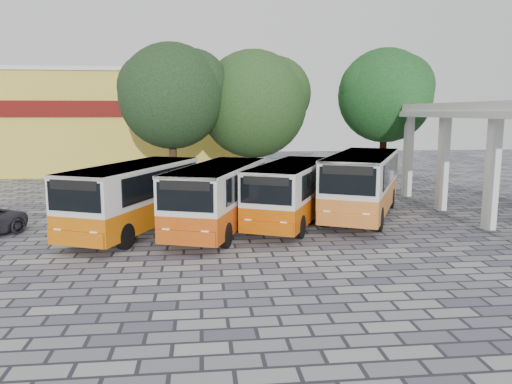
{
  "coord_description": "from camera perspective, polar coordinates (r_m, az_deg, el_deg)",
  "views": [
    {
      "loc": [
        -4.31,
        -17.79,
        4.97
      ],
      "look_at": [
        -1.96,
        3.64,
        1.5
      ],
      "focal_mm": 35.0,
      "sensor_mm": 36.0,
      "label": 1
    }
  ],
  "objects": [
    {
      "name": "bus_far_left",
      "position": [
        21.25,
        -13.73,
        -0.16
      ],
      "size": [
        5.24,
        8.37,
        2.81
      ],
      "rotation": [
        0.0,
        0.0,
        -0.4
      ],
      "color": "#B85704",
      "rests_on": "ground"
    },
    {
      "name": "tree_left",
      "position": [
        31.22,
        -9.49,
        11.14
      ],
      "size": [
        6.71,
        6.39,
        9.11
      ],
      "color": "#3E2A1C",
      "rests_on": "ground"
    },
    {
      "name": "bus_centre_right",
      "position": [
        22.23,
        4.05,
        0.32
      ],
      "size": [
        5.22,
        8.08,
        2.71
      ],
      "rotation": [
        0.0,
        0.0,
        -0.43
      ],
      "color": "#B74800",
      "rests_on": "ground"
    },
    {
      "name": "bus_centre_left",
      "position": [
        20.86,
        -4.29,
        -0.16
      ],
      "size": [
        4.75,
        8.21,
        2.77
      ],
      "rotation": [
        0.0,
        0.0,
        -0.34
      ],
      "color": "#B04108",
      "rests_on": "ground"
    },
    {
      "name": "tree_middle",
      "position": [
        32.95,
        -0.17,
        10.41
      ],
      "size": [
        7.32,
        6.97,
        8.95
      ],
      "color": "#4B2E1B",
      "rests_on": "ground"
    },
    {
      "name": "shophouse_block",
      "position": [
        44.29,
        -15.08,
        7.79
      ],
      "size": [
        20.4,
        10.4,
        8.3
      ],
      "color": "gold",
      "rests_on": "ground"
    },
    {
      "name": "bus_far_right",
      "position": [
        24.11,
        12.07,
        1.26
      ],
      "size": [
        5.99,
        9.01,
        3.02
      ],
      "rotation": [
        0.0,
        0.0,
        -0.46
      ],
      "color": "#C26922",
      "rests_on": "ground"
    },
    {
      "name": "tree_right",
      "position": [
        32.92,
        14.66,
        10.94
      ],
      "size": [
        6.16,
        5.87,
        8.91
      ],
      "color": "black",
      "rests_on": "ground"
    },
    {
      "name": "ground",
      "position": [
        18.96,
        7.14,
        -6.12
      ],
      "size": [
        90.0,
        90.0,
        0.0
      ],
      "primitive_type": "plane",
      "color": "#4D4D5C",
      "rests_on": "ground"
    }
  ]
}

